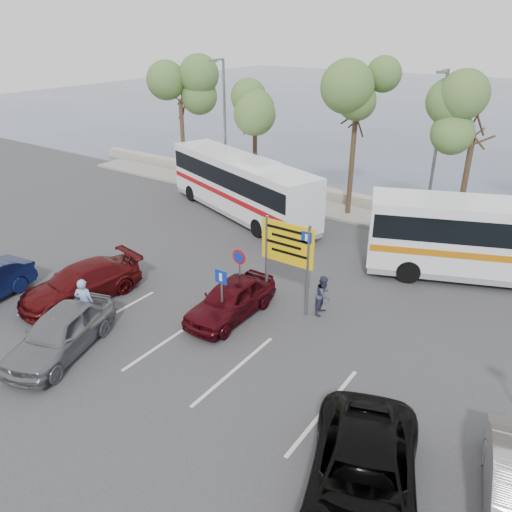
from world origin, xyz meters
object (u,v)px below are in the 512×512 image
Objects in this scene: coach_bus_left at (241,188)px; coach_bus_right at (512,244)px; pedestrian_near at (85,303)px; street_lamp_left at (224,120)px; car_red at (231,299)px; pedestrian_far at (324,295)px; car_silver_a at (60,332)px; street_lamp_right at (436,147)px; suv_black at (362,481)px; direction_sign at (287,250)px; car_maroon at (81,283)px.

coach_bus_left is 14.00m from coach_bus_right.
street_lamp_left is at bearing -97.78° from pedestrian_near.
pedestrian_far is at bearing 38.49° from car_red.
car_silver_a is (6.40, -17.02, -3.84)m from street_lamp_left.
street_lamp_right is 1.50× the size of suv_black.
suv_black is at bearing -16.57° from car_silver_a.
car_silver_a is (-11.10, -14.00, -0.93)m from coach_bus_right.
coach_bus_right is (6.50, 7.30, -0.75)m from direction_sign.
coach_bus_left reaches higher than suv_black.
car_red is (6.15, -9.00, -0.92)m from coach_bus_left.
car_silver_a is at bearing -111.20° from street_lamp_right.
direction_sign is at bearing -43.17° from street_lamp_left.
coach_bus_left is 2.13× the size of suv_black.
street_lamp_right is at bearing 74.50° from car_red.
car_silver_a is 3.56m from car_maroon.
car_maroon is 13.22m from suv_black.
pedestrian_near reaches higher than pedestrian_far.
coach_bus_right is at bearing 48.35° from direction_sign.
pedestrian_near is (-11.24, 1.27, 0.20)m from suv_black.
pedestrian_far reaches higher than car_red.
street_lamp_right reaches higher than car_red.
car_red is at bearing -166.14° from pedestrian_near.
car_silver_a is (2.90, -14.00, -0.87)m from coach_bus_left.
pedestrian_near is at bearing 127.06° from pedestrian_far.
street_lamp_right is 0.70× the size of coach_bus_left.
coach_bus_right is at bearing -161.35° from pedestrian_near.
car_maroon is 3.14× the size of pedestrian_far.
direction_sign is at bearing 40.01° from car_maroon.
coach_bus_left is (3.50, -3.02, -2.97)m from street_lamp_left.
suv_black is at bearing -45.57° from coach_bus_left.
pedestrian_far is (6.61, 5.66, -0.17)m from pedestrian_near.
coach_bus_left is at bearing 180.00° from coach_bus_right.
street_lamp_right is at bearing 51.00° from car_silver_a.
car_silver_a is 2.86× the size of pedestrian_far.
coach_bus_right is at bearing 0.00° from coach_bus_left.
street_lamp_left is 0.68× the size of coach_bus_right.
direction_sign is at bearing 37.69° from car_silver_a.
direction_sign is 0.67× the size of suv_black.
car_silver_a is 9.32m from pedestrian_far.
pedestrian_far is (-5.13, -6.84, -0.91)m from coach_bus_right.
suv_black is (13.50, -13.77, -0.88)m from coach_bus_left.
street_lamp_left reaches higher than car_maroon.
street_lamp_right is at bearing -7.17° from pedestrian_far.
direction_sign is at bearing -131.65° from coach_bus_right.
pedestrian_near is (2.26, -12.50, -0.69)m from coach_bus_left.
pedestrian_near reaches higher than car_silver_a.
car_silver_a is at bearing 136.67° from pedestrian_far.
direction_sign is 0.32× the size of coach_bus_left.
direction_sign is (-2.00, -10.32, -2.17)m from street_lamp_right.
pedestrian_near is 1.22× the size of pedestrian_far.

